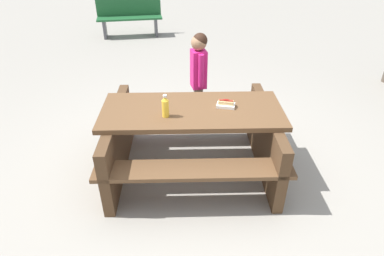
% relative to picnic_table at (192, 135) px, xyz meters
% --- Properties ---
extents(ground_plane, '(30.00, 30.00, 0.00)m').
position_rel_picnic_table_xyz_m(ground_plane, '(0.00, 0.00, -0.44)').
color(ground_plane, gray).
rests_on(ground_plane, ground).
extents(picnic_table, '(2.10, 1.82, 0.75)m').
position_rel_picnic_table_xyz_m(picnic_table, '(0.00, 0.00, 0.00)').
color(picnic_table, brown).
rests_on(picnic_table, ground).
extents(soda_bottle, '(0.07, 0.07, 0.23)m').
position_rel_picnic_table_xyz_m(soda_bottle, '(-0.21, -0.20, 0.41)').
color(soda_bottle, yellow).
rests_on(soda_bottle, picnic_table).
extents(hotdog_tray, '(0.18, 0.12, 0.08)m').
position_rel_picnic_table_xyz_m(hotdog_tray, '(0.32, 0.12, 0.34)').
color(hotdog_tray, white).
rests_on(hotdog_tray, picnic_table).
extents(child_in_coat, '(0.24, 0.28, 1.24)m').
position_rel_picnic_table_xyz_m(child_in_coat, '(-0.14, 0.93, 0.35)').
color(child_in_coat, brown).
rests_on(child_in_coat, ground).
extents(park_bench_near, '(1.54, 0.96, 0.85)m').
position_rel_picnic_table_xyz_m(park_bench_near, '(-2.62, 4.59, 0.00)').
color(park_bench_near, '#1E592D').
rests_on(park_bench_near, ground).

